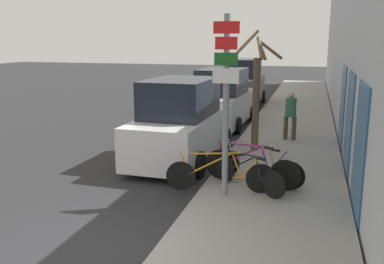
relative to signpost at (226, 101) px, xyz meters
name	(u,v)px	position (x,y,z in m)	size (l,w,h in m)	color
ground_plane	(227,125)	(-1.61, 8.31, -2.21)	(80.00, 80.00, 0.00)	#28282B
sidewalk_curb	(295,115)	(0.99, 11.11, -2.13)	(3.20, 32.00, 0.15)	gray
building_facade	(341,44)	(2.74, 11.03, 1.02)	(0.23, 32.00, 6.50)	#B2B7C1
signpost	(226,101)	(0.00, 0.00, 0.00)	(0.54, 0.15, 3.79)	gray
bicycle_0	(220,175)	(-0.14, 0.21, -1.67)	(2.38, 0.55, 0.91)	black
bicycle_1	(248,174)	(0.43, 0.51, -1.70)	(1.73, 1.16, 0.83)	black
bicycle_2	(251,167)	(0.44, 0.89, -1.65)	(2.29, 0.70, 0.97)	black
bicycle_3	(258,166)	(0.58, 1.15, -1.68)	(2.17, 0.94, 0.87)	black
parked_car_0	(182,124)	(-1.86, 2.93, -1.15)	(2.19, 4.79, 2.36)	silver
parked_car_1	(223,100)	(-1.77, 8.23, -1.18)	(2.19, 4.63, 2.30)	#B2B7BC
parked_car_2	(244,85)	(-1.77, 13.64, -1.10)	(2.06, 4.67, 2.44)	#51565B
pedestrian_near	(291,112)	(1.04, 5.76, -1.13)	(0.42, 0.36, 1.61)	#4C3D2D
street_tree	(256,94)	(0.10, 4.06, -0.37)	(1.45, 0.88, 3.56)	brown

